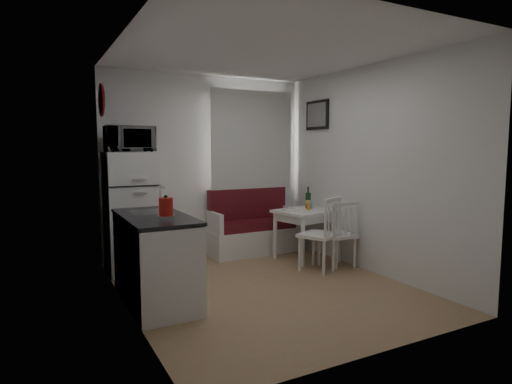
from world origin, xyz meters
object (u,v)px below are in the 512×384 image
fridge (131,212)px  chair_left (323,226)px  dining_table (309,215)px  kettle (166,207)px  microwave (129,139)px  chair_right (342,227)px  wine_bottle (308,197)px  kitchen_counter (155,258)px  bench (253,232)px

fridge → chair_left: bearing=-29.2°
dining_table → chair_left: 0.71m
fridge → kettle: bearing=-88.8°
chair_left → microwave: microwave is taller
chair_right → wine_bottle: 0.82m
kitchen_counter → dining_table: (2.40, 0.72, 0.17)m
microwave → wine_bottle: microwave is taller
dining_table → microwave: (-2.38, 0.47, 1.06)m
kettle → fridge: bearing=91.2°
bench → microwave: 2.27m
fridge → chair_right: bearing=-26.0°
bench → kettle: 2.49m
dining_table → microwave: bearing=156.8°
dining_table → kettle: 2.57m
kitchen_counter → bench: bearing=36.6°
chair_right → dining_table: bearing=96.3°
microwave → kettle: size_ratio=2.66×
microwave → bench: bearing=5.1°
kitchen_counter → bench: kitchen_counter is taller
kitchen_counter → kettle: kitchen_counter is taller
microwave → kettle: microwave is taller
kettle → dining_table: bearing=22.4°
chair_left → wine_bottle: wine_bottle is taller
microwave → kitchen_counter: bearing=-90.9°
wine_bottle → dining_table: bearing=-115.4°
kitchen_counter → dining_table: size_ratio=1.26×
chair_right → bench: bearing=118.0°
dining_table → chair_right: size_ratio=2.21×
chair_right → fridge: (-2.43, 1.18, 0.21)m
chair_left → wine_bottle: size_ratio=1.88×
chair_left → fridge: size_ratio=0.39×
kitchen_counter → microwave: bearing=89.1°
dining_table → kitchen_counter: bearing=-175.3°
wine_bottle → chair_right: bearing=-90.0°
bench → dining_table: (0.58, -0.63, 0.30)m
bench → microwave: bearing=-174.9°
microwave → kettle: bearing=-88.8°
kitchen_counter → fridge: size_ratio=0.87×
chair_left → chair_right: (0.30, 0.01, -0.04)m
dining_table → fridge: (-2.38, 0.52, 0.14)m
bench → fridge: size_ratio=0.88×
chair_right → kettle: kettle is taller
bench → dining_table: size_ratio=1.28×
kitchen_counter → chair_left: (2.15, 0.05, 0.13)m
bench → wine_bottle: (0.62, -0.53, 0.54)m
chair_left → wine_bottle: (0.30, 0.77, 0.27)m
kettle → microwave: bearing=91.2°
bench → fridge: (-1.81, -0.11, 0.44)m
chair_left → fridge: bearing=124.7°
dining_table → kettle: size_ratio=4.84×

